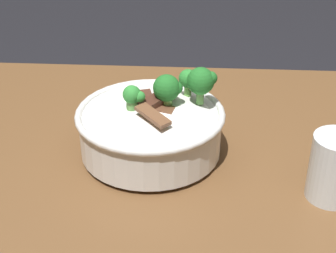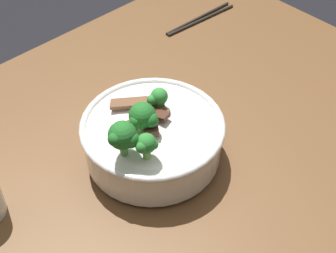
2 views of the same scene
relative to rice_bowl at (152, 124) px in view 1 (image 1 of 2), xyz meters
name	(u,v)px [view 1 (image 1 of 2)]	position (x,y,z in m)	size (l,w,h in m)	color
dining_table	(135,218)	(-0.03, -0.03, -0.18)	(1.16, 0.82, 0.76)	brown
rice_bowl	(152,124)	(0.00, 0.00, 0.00)	(0.26, 0.26, 0.16)	white
drinking_glass	(334,171)	(0.29, -0.10, -0.01)	(0.08, 0.08, 0.11)	white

